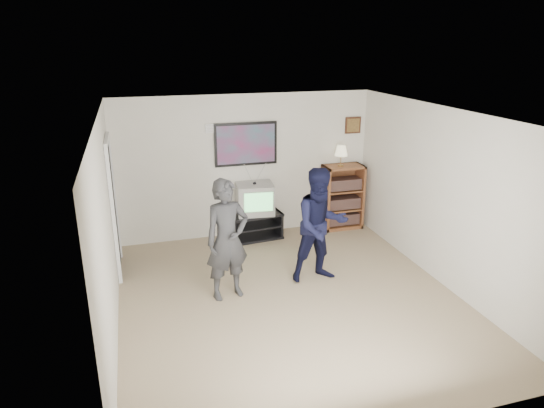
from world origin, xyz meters
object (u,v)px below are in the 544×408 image
person_tall (227,240)px  person_short (321,226)px  crt_television (255,199)px  bookshelf (342,197)px  media_stand (254,225)px

person_tall → person_short: person_short is taller
crt_television → person_tall: (-0.86, -1.89, 0.10)m
person_tall → bookshelf: bearing=25.2°
person_short → bookshelf: bearing=56.0°
media_stand → person_tall: size_ratio=0.59×
crt_television → person_short: size_ratio=0.37×
bookshelf → person_tall: (-2.54, -1.94, 0.24)m
media_stand → person_tall: (-0.85, -1.89, 0.60)m
person_tall → person_short: (1.38, 0.11, 0.01)m
media_stand → person_short: person_short is taller
crt_television → person_tall: person_tall is taller
media_stand → person_short: bearing=-79.4°
bookshelf → person_short: bearing=-122.5°
crt_television → person_tall: bearing=-108.7°
person_tall → media_stand: bearing=53.8°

